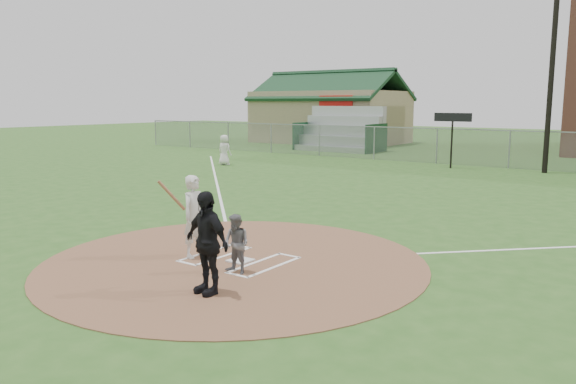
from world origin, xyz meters
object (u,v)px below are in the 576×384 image
Objects in this scene: ondeck_player at (224,150)px; batter_at_plate at (195,216)px; catcher at (236,244)px; home_plate at (240,260)px; umpire at (207,242)px.

batter_at_plate is at bearing 126.80° from ondeck_player.
ondeck_player reaches higher than catcher.
home_plate is 1.43m from batter_at_plate.
umpire is at bearing 127.93° from ondeck_player.
home_plate is at bearing 16.75° from batter_at_plate.
umpire is 1.12× the size of ondeck_player.
catcher is 20.39m from ondeck_player.
home_plate is at bearing 122.70° from umpire.
home_plate is 2.31m from umpire.
home_plate is 0.25× the size of batter_at_plate.
home_plate is at bearing 129.75° from ondeck_player.
ondeck_player is at bearing 130.44° from batter_at_plate.
catcher is 1.31m from umpire.
umpire is 2.51m from batter_at_plate.
batter_at_plate is (-1.05, -0.32, 0.92)m from home_plate.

